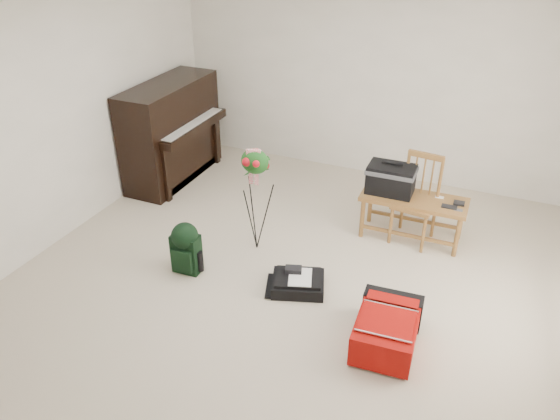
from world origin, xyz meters
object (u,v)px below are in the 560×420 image
at_px(bench, 398,185).
at_px(red_suitcase, 388,325).
at_px(black_duffel, 298,282).
at_px(dining_chair, 416,201).
at_px(flower_stand, 256,201).
at_px(piano, 172,134).
at_px(green_backpack, 185,246).

xyz_separation_m(bench, red_suitcase, (0.35, -1.67, -0.43)).
relative_size(bench, black_duffel, 1.89).
height_order(dining_chair, black_duffel, dining_chair).
relative_size(dining_chair, flower_stand, 0.82).
distance_m(bench, flower_stand, 1.51).
height_order(piano, red_suitcase, piano).
bearing_deg(dining_chair, green_backpack, -135.16).
relative_size(red_suitcase, green_backpack, 1.38).
relative_size(piano, dining_chair, 1.58).
bearing_deg(piano, bench, -4.75).
height_order(dining_chair, green_backpack, dining_chair).
xyz_separation_m(red_suitcase, green_backpack, (-2.04, 0.17, 0.13)).
bearing_deg(red_suitcase, bench, 97.86).
xyz_separation_m(red_suitcase, flower_stand, (-1.59, 0.82, 0.40)).
xyz_separation_m(piano, flower_stand, (1.70, -1.10, -0.04)).
bearing_deg(black_duffel, green_backpack, 169.45).
xyz_separation_m(green_backpack, flower_stand, (0.45, 0.64, 0.27)).
distance_m(piano, dining_chair, 3.16).
bearing_deg(green_backpack, bench, 39.19).
distance_m(dining_chair, red_suitcase, 1.68).
height_order(bench, dining_chair, dining_chair).
bearing_deg(flower_stand, piano, 129.88).
relative_size(dining_chair, green_backpack, 1.77).
xyz_separation_m(dining_chair, red_suitcase, (0.14, -1.65, -0.30)).
height_order(piano, flower_stand, piano).
distance_m(black_duffel, green_backpack, 1.14).
distance_m(piano, bench, 2.96).
bearing_deg(red_suitcase, flower_stand, 148.97).
bearing_deg(red_suitcase, dining_chair, 91.07).
relative_size(red_suitcase, black_duffel, 1.27).
bearing_deg(bench, green_backpack, -139.66).
xyz_separation_m(piano, dining_chair, (3.15, -0.26, -0.14)).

